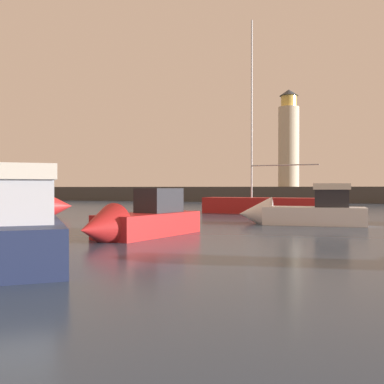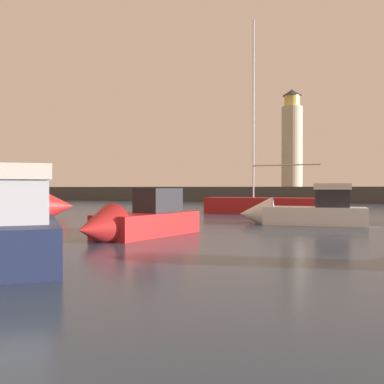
% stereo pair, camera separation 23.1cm
% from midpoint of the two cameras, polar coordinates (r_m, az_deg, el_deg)
% --- Properties ---
extents(ground_plane, '(220.00, 220.00, 0.00)m').
position_cam_midpoint_polar(ground_plane, '(31.67, 9.72, -2.90)').
color(ground_plane, '#2D3D51').
extents(breakwater, '(82.68, 6.09, 2.06)m').
position_cam_midpoint_polar(breakwater, '(61.55, 14.36, -0.30)').
color(breakwater, '#423F3D').
rests_on(breakwater, ground_plane).
extents(lighthouse, '(2.79, 2.79, 13.15)m').
position_cam_midpoint_polar(lighthouse, '(62.05, 12.77, 6.42)').
color(lighthouse, beige).
rests_on(lighthouse, breakwater).
extents(motorboat_1, '(3.12, 6.29, 2.24)m').
position_cam_midpoint_polar(motorboat_1, '(17.09, -6.96, -3.79)').
color(motorboat_1, '#B21E1E').
rests_on(motorboat_1, ground_plane).
extents(motorboat_2, '(5.32, 6.06, 2.67)m').
position_cam_midpoint_polar(motorboat_2, '(12.59, -20.43, -4.58)').
color(motorboat_2, '#1E284C').
rests_on(motorboat_2, ground_plane).
extents(motorboat_3, '(6.44, 2.12, 2.52)m').
position_cam_midpoint_polar(motorboat_3, '(23.66, 13.57, -2.50)').
color(motorboat_3, white).
rests_on(motorboat_3, ground_plane).
extents(motorboat_4, '(8.00, 7.67, 3.46)m').
position_cam_midpoint_polar(motorboat_4, '(28.29, -22.62, -1.48)').
color(motorboat_4, '#B21E1E').
rests_on(motorboat_4, ground_plane).
extents(sailboat_moored, '(9.00, 2.92, 14.36)m').
position_cam_midpoint_polar(sailboat_moored, '(33.25, 9.51, -1.62)').
color(sailboat_moored, '#B21E1E').
rests_on(sailboat_moored, ground_plane).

